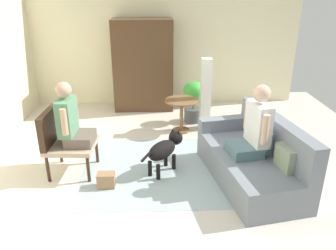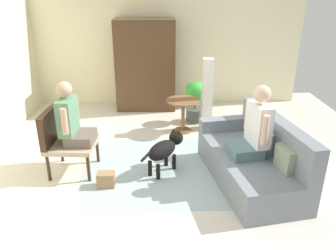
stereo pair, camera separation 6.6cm
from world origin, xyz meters
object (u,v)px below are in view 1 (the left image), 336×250
object	(u,v)px
column_lamp	(205,95)
handbag	(106,180)
couch	(253,159)
armoire_cabinet	(143,65)
armchair	(62,138)
person_on_armchair	(71,120)
person_on_couch	(254,127)
dog	(165,148)
round_end_table	(182,109)
potted_plant	(193,100)

from	to	relation	value
column_lamp	handbag	size ratio (longest dim) A/B	5.71
couch	armoire_cabinet	distance (m)	3.29
couch	column_lamp	distance (m)	1.80
armchair	person_on_armchair	xyz separation A→B (m)	(0.15, -0.01, 0.26)
person_on_couch	handbag	distance (m)	2.00
couch	handbag	world-z (taller)	couch
person_on_couch	dog	xyz separation A→B (m)	(-1.12, 0.29, -0.42)
person_on_armchair	round_end_table	size ratio (longest dim) A/B	1.45
couch	round_end_table	bearing A→B (deg)	117.09
person_on_couch	dog	world-z (taller)	person_on_couch
potted_plant	armoire_cabinet	size ratio (longest dim) A/B	0.43
armoire_cabinet	person_on_armchair	bearing A→B (deg)	-108.98
dog	potted_plant	size ratio (longest dim) A/B	0.86
person_on_couch	person_on_armchair	world-z (taller)	person_on_couch
armchair	armoire_cabinet	distance (m)	2.80
armchair	person_on_armchair	size ratio (longest dim) A/B	1.06
person_on_couch	handbag	xyz separation A→B (m)	(-1.89, -0.09, -0.67)
column_lamp	handbag	bearing A→B (deg)	-129.59
person_on_couch	dog	distance (m)	1.23
armchair	round_end_table	distance (m)	2.17
round_end_table	dog	bearing A→B (deg)	-103.85
column_lamp	handbag	world-z (taller)	column_lamp
potted_plant	column_lamp	bearing A→B (deg)	-64.65
person_on_couch	handbag	size ratio (longest dim) A/B	4.08
couch	dog	distance (m)	1.19
couch	handbag	size ratio (longest dim) A/B	8.55
armchair	person_on_couch	size ratio (longest dim) A/B	0.98
dog	potted_plant	bearing A→B (deg)	72.00
armchair	dog	xyz separation A→B (m)	(1.39, -0.04, -0.17)
dog	handbag	distance (m)	0.89
dog	potted_plant	world-z (taller)	potted_plant
dog	armoire_cabinet	size ratio (longest dim) A/B	0.37
potted_plant	round_end_table	bearing A→B (deg)	-119.10
person_on_couch	person_on_armchair	bearing A→B (deg)	172.27
armchair	armoire_cabinet	xyz separation A→B (m)	(1.04, 2.57, 0.39)
couch	person_on_couch	world-z (taller)	person_on_couch
person_on_armchair	column_lamp	xyz separation A→B (m)	(1.99, 1.43, -0.14)
armchair	handbag	bearing A→B (deg)	-34.05
armchair	armoire_cabinet	world-z (taller)	armoire_cabinet
armchair	person_on_armchair	world-z (taller)	person_on_armchair
couch	handbag	bearing A→B (deg)	-176.32
armoire_cabinet	potted_plant	bearing A→B (deg)	-40.18
armchair	person_on_couch	world-z (taller)	person_on_couch
couch	person_on_armchair	size ratio (longest dim) A/B	2.25
armchair	column_lamp	bearing A→B (deg)	33.56
potted_plant	couch	bearing A→B (deg)	-74.63
round_end_table	armoire_cabinet	distance (m)	1.51
column_lamp	dog	bearing A→B (deg)	-117.33
dog	couch	bearing A→B (deg)	-12.57
person_on_couch	round_end_table	size ratio (longest dim) A/B	1.56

